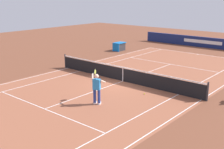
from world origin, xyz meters
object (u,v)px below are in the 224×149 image
(tennis_net, at_px, (123,74))
(equipment_cart_tarped, at_px, (119,46))
(tennis_ball, at_px, (144,94))
(tennis_player_near, at_px, (97,87))

(tennis_net, distance_m, equipment_cart_tarped, 10.93)
(equipment_cart_tarped, bearing_deg, tennis_ball, 45.05)
(tennis_player_near, xyz_separation_m, equipment_cart_tarped, (-12.51, -8.58, -0.49))
(tennis_player_near, relative_size, equipment_cart_tarped, 1.36)
(tennis_ball, xyz_separation_m, equipment_cart_tarped, (-9.62, -9.63, 0.40))
(tennis_ball, distance_m, equipment_cart_tarped, 13.62)
(tennis_net, relative_size, tennis_ball, 177.27)
(tennis_net, bearing_deg, equipment_cart_tarped, -139.83)
(tennis_net, height_order, tennis_player_near, tennis_player_near)
(tennis_player_near, bearing_deg, equipment_cart_tarped, -145.57)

